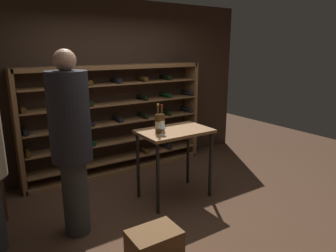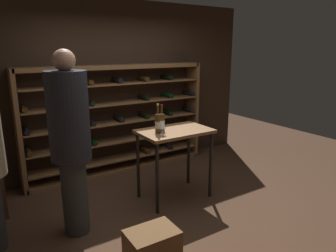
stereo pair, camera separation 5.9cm
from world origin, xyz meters
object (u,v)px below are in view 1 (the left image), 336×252
at_px(wine_rack, 118,120).
at_px(wine_bottle_gold_foil, 158,123).
at_px(wine_bottle_green_slim, 162,121).
at_px(wine_glass_stemmed_left, 163,126).
at_px(wine_crate, 154,247).
at_px(tasting_table, 175,140).
at_px(person_host_in_suit, 71,137).

relative_size(wine_rack, wine_bottle_gold_foil, 8.09).
xyz_separation_m(wine_bottle_green_slim, wine_glass_stemmed_left, (-0.10, -0.18, -0.01)).
distance_m(wine_rack, wine_crate, 2.50).
bearing_deg(wine_rack, wine_bottle_gold_foil, -91.49).
bearing_deg(wine_bottle_green_slim, tasting_table, -17.96).
distance_m(wine_bottle_green_slim, wine_glass_stemmed_left, 0.20).
distance_m(wine_rack, wine_bottle_gold_foil, 1.32).
relative_size(tasting_table, wine_crate, 2.00).
xyz_separation_m(wine_rack, tasting_table, (0.23, -1.29, -0.04)).
xyz_separation_m(wine_bottle_gold_foil, wine_glass_stemmed_left, (-0.00, -0.11, -0.02)).
bearing_deg(wine_crate, wine_rack, 73.17).
distance_m(wine_crate, wine_glass_stemmed_left, 1.43).
xyz_separation_m(wine_rack, wine_glass_stemmed_left, (-0.03, -1.41, 0.20)).
distance_m(wine_rack, tasting_table, 1.31).
relative_size(wine_rack, wine_crate, 6.33).
distance_m(tasting_table, wine_crate, 1.52).
bearing_deg(wine_bottle_gold_foil, tasting_table, 3.26).
relative_size(person_host_in_suit, wine_glass_stemmed_left, 12.71).
bearing_deg(tasting_table, wine_crate, -132.36).
xyz_separation_m(wine_rack, person_host_in_suit, (-1.15, -1.39, 0.24)).
height_order(tasting_table, wine_bottle_gold_foil, wine_bottle_gold_foil).
distance_m(person_host_in_suit, wine_bottle_gold_foil, 1.12).
bearing_deg(wine_bottle_green_slim, wine_rack, 93.00).
relative_size(wine_crate, wine_glass_stemmed_left, 3.06).
height_order(wine_rack, wine_crate, wine_rack).
bearing_deg(tasting_table, wine_bottle_gold_foil, -176.74).
distance_m(wine_rack, wine_glass_stemmed_left, 1.42).
distance_m(person_host_in_suit, wine_crate, 1.38).
relative_size(person_host_in_suit, wine_crate, 4.16).
xyz_separation_m(wine_rack, wine_crate, (-0.70, -2.30, -0.70)).
bearing_deg(tasting_table, person_host_in_suit, -175.56).
distance_m(tasting_table, wine_bottle_gold_foil, 0.38).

